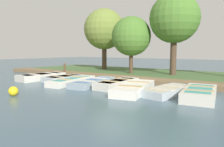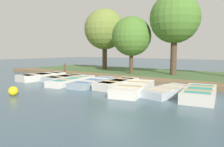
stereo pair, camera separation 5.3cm
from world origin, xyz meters
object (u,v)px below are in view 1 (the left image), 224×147
object	(u,v)px
park_tree_far_left	(104,29)
park_tree_left	(131,36)
rowboat_4	(117,83)
rowboat_7	(200,93)
rowboat_2	(72,81)
rowboat_3	(93,82)
rowboat_5	(134,88)
park_tree_center	(174,19)
rowboat_0	(42,77)
buoy	(13,91)
rowboat_6	(168,91)
mooring_post_near	(65,69)
rowboat_1	(64,78)

from	to	relation	value
park_tree_far_left	park_tree_left	distance (m)	4.49
rowboat_4	rowboat_7	world-z (taller)	rowboat_7
rowboat_2	rowboat_3	bearing A→B (deg)	97.48
rowboat_2	rowboat_5	distance (m)	4.21
rowboat_3	park_tree_center	world-z (taller)	park_tree_center
rowboat_4	rowboat_5	size ratio (longest dim) A/B	0.82
rowboat_0	park_tree_center	size ratio (longest dim) A/B	0.54
buoy	park_tree_center	xyz separation A→B (m)	(-10.18, 3.37, 3.96)
rowboat_7	buoy	bearing A→B (deg)	-67.14
rowboat_2	rowboat_6	distance (m)	5.70
mooring_post_near	buoy	bearing A→B (deg)	31.47
park_tree_center	rowboat_6	bearing A→B (deg)	18.05
rowboat_1	rowboat_4	world-z (taller)	rowboat_4
rowboat_4	rowboat_5	bearing A→B (deg)	62.33
mooring_post_near	buoy	distance (m)	7.88
rowboat_3	buoy	bearing A→B (deg)	-21.65
rowboat_6	rowboat_2	bearing A→B (deg)	-76.95
rowboat_1	buoy	size ratio (longest dim) A/B	6.57
park_tree_far_left	park_tree_center	world-z (taller)	park_tree_center
rowboat_3	park_tree_left	bearing A→B (deg)	177.06
park_tree_far_left	rowboat_0	bearing A→B (deg)	1.72
rowboat_1	park_tree_left	xyz separation A→B (m)	(-4.84, 2.16, 2.83)
rowboat_5	park_tree_far_left	bearing A→B (deg)	-147.88
rowboat_2	rowboat_5	xyz separation A→B (m)	(0.10, 4.21, 0.02)
rowboat_0	park_tree_far_left	bearing A→B (deg)	-174.44
mooring_post_near	park_tree_left	distance (m)	5.78
rowboat_2	rowboat_4	bearing A→B (deg)	95.27
rowboat_2	mooring_post_near	size ratio (longest dim) A/B	3.70
rowboat_0	park_tree_center	bearing A→B (deg)	136.36
rowboat_0	rowboat_2	world-z (taller)	rowboat_0
rowboat_6	mooring_post_near	world-z (taller)	mooring_post_near
rowboat_4	park_tree_left	bearing A→B (deg)	-158.88
rowboat_1	park_tree_far_left	distance (m)	7.89
rowboat_6	park_tree_far_left	distance (m)	11.93
rowboat_1	park_tree_far_left	bearing A→B (deg)	-161.45
mooring_post_near	park_tree_center	world-z (taller)	park_tree_center
buoy	rowboat_1	bearing A→B (deg)	-158.49
buoy	rowboat_4	bearing A→B (deg)	151.94
rowboat_4	buoy	xyz separation A→B (m)	(4.47, -2.38, 0.01)
rowboat_3	mooring_post_near	world-z (taller)	mooring_post_near
rowboat_3	mooring_post_near	distance (m)	5.65
rowboat_7	rowboat_5	bearing A→B (deg)	-91.86
rowboat_1	rowboat_2	world-z (taller)	rowboat_2
rowboat_7	mooring_post_near	world-z (taller)	mooring_post_near
rowboat_1	rowboat_6	world-z (taller)	rowboat_1
rowboat_0	mooring_post_near	bearing A→B (deg)	-161.14
park_tree_left	park_tree_center	size ratio (longest dim) A/B	0.76
rowboat_5	rowboat_6	xyz separation A→B (m)	(-0.44, 1.48, -0.04)
rowboat_6	park_tree_center	world-z (taller)	park_tree_center
buoy	park_tree_far_left	bearing A→B (deg)	-162.19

